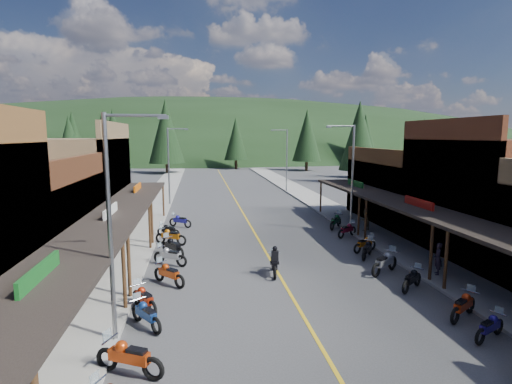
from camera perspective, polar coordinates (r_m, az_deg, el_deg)
name	(u,v)px	position (r m, az deg, el deg)	size (l,w,h in m)	color
ground	(279,274)	(21.47, 3.27, -11.65)	(220.00, 220.00, 0.00)	#38383A
centerline	(240,207)	(40.65, -2.36, -2.16)	(0.15, 90.00, 0.01)	gold
sidewalk_west	(152,209)	(40.69, -14.64, -2.31)	(3.40, 94.00, 0.15)	gray
sidewalk_east	(322,204)	(42.40, 9.42, -1.74)	(3.40, 94.00, 0.15)	gray
shop_west_2	(8,229)	(24.03, -31.88, -4.46)	(10.90, 9.00, 6.20)	#3F2111
shop_west_3	(67,186)	(32.78, -25.41, 0.79)	(10.90, 10.20, 8.20)	brown
shop_east_2	(497,198)	(28.19, 31.18, -0.68)	(10.90, 9.00, 8.20)	#562B19
shop_east_3	(412,192)	(36.15, 21.40, 0.05)	(10.90, 10.20, 6.20)	#4C2D16
streetlight_0	(114,219)	(14.36, -19.66, -3.59)	(2.16, 0.18, 8.00)	gray
streetlight_1	(170,163)	(41.98, -12.18, 4.12)	(2.16, 0.18, 8.00)	gray
streetlight_2	(351,174)	(30.03, 13.36, 2.56)	(2.16, 0.18, 8.00)	gray
streetlight_3	(286,157)	(51.07, 4.26, 4.96)	(2.16, 0.18, 8.00)	gray
ridge_hill	(209,154)	(155.01, -6.76, 5.39)	(310.00, 140.00, 60.00)	black
pine_0	(5,139)	(89.33, -32.18, 6.39)	(5.04, 5.04, 11.00)	black
pine_1	(104,135)	(91.97, -20.95, 7.58)	(5.88, 5.88, 12.50)	black
pine_2	(166,131)	(78.02, -12.74, 8.47)	(6.72, 6.72, 14.00)	black
pine_3	(236,139)	(86.17, -2.89, 7.60)	(5.04, 5.04, 11.00)	black
pine_4	(307,135)	(82.79, 7.29, 8.05)	(5.88, 5.88, 12.50)	black
pine_5	(359,132)	(99.38, 14.44, 8.29)	(6.72, 6.72, 14.00)	black
pine_6	(423,139)	(97.62, 22.80, 7.04)	(5.04, 5.04, 11.00)	black
pine_7	(73,135)	(99.77, -24.72, 7.38)	(5.88, 5.88, 12.50)	black
pine_8	(70,144)	(62.43, -25.08, 6.19)	(4.48, 4.48, 10.00)	black
pine_9	(365,140)	(70.62, 15.31, 7.13)	(4.93, 4.93, 10.80)	black
pine_10	(113,138)	(71.16, -19.69, 7.27)	(5.38, 5.38, 11.60)	black
pine_11	(359,136)	(62.60, 14.51, 7.80)	(5.82, 5.82, 12.40)	black
bike_west_4	(129,355)	(13.58, -17.67, -21.36)	(0.77, 2.30, 1.32)	#BA380D
bike_west_5	(146,313)	(16.30, -15.44, -16.35)	(0.68, 2.04, 1.17)	navy
bike_west_6	(144,297)	(17.75, -15.68, -14.28)	(0.68, 2.04, 1.17)	#A0210B
bike_west_7	(169,273)	(20.26, -12.33, -11.20)	(0.72, 2.17, 1.24)	#AE390C
bike_west_8	(170,255)	(23.12, -12.18, -8.77)	(0.71, 2.14, 1.22)	#99999F
bike_west_9	(173,246)	(24.78, -11.80, -7.54)	(0.75, 2.25, 1.28)	black
bike_west_10	(171,235)	(27.32, -12.09, -6.09)	(0.74, 2.22, 1.27)	#9D530B
bike_west_11	(168,230)	(29.46, -12.42, -5.27)	(0.62, 1.85, 1.06)	black
bike_west_12	(180,220)	(32.28, -10.78, -3.97)	(0.67, 2.02, 1.15)	navy
bike_east_4	(490,326)	(17.14, 30.44, -16.16)	(0.62, 1.86, 1.06)	navy
bike_east_5	(463,304)	(18.41, 27.51, -14.05)	(0.70, 2.09, 1.19)	#9F280B
bike_east_6	(412,278)	(20.61, 21.39, -11.42)	(0.65, 1.96, 1.12)	black
bike_east_7	(385,261)	(22.39, 17.91, -9.41)	(0.77, 2.32, 1.33)	gray
bike_east_8	(367,249)	(24.84, 15.60, -7.78)	(0.67, 2.02, 1.16)	black
bike_east_9	(365,243)	(26.08, 15.30, -7.06)	(0.65, 1.95, 1.12)	#B45B0C
bike_east_10	(347,229)	(29.47, 12.89, -5.20)	(0.67, 2.01, 1.15)	maroon
bike_east_11	(336,220)	(31.92, 11.32, -3.99)	(0.76, 2.27, 1.30)	#0B381C
rider_on_bike	(274,263)	(21.20, 2.61, -10.05)	(0.98, 2.20, 1.62)	black
pedestrian_east_a	(438,259)	(22.73, 24.57, -8.66)	(0.61, 0.40, 1.67)	#281F2F
pedestrian_east_b	(365,220)	(31.04, 15.31, -3.87)	(0.79, 0.46, 1.63)	brown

